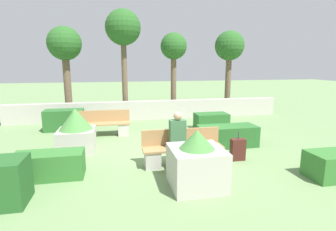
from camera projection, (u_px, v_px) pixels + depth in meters
ground_plane at (171, 149)px, 7.53m from camera, size 60.00×60.00×0.00m
perimeter_wall at (150, 110)px, 11.65m from camera, size 12.02×0.30×0.82m
bench_front at (183, 151)px, 6.35m from camera, size 1.96×0.48×0.85m
bench_left_side at (102, 126)px, 8.90m from camera, size 1.91×0.49×0.85m
person_seated_man at (179, 137)px, 6.11m from camera, size 0.38×0.64×1.33m
hedge_block_near_left at (49, 165)px, 5.62m from camera, size 1.43×0.63×0.56m
hedge_block_near_right at (211, 121)px, 9.87m from camera, size 1.22×0.70×0.60m
hedge_block_mid_left at (64, 120)px, 9.68m from camera, size 1.38×0.69×0.76m
hedge_block_far_left at (334, 165)px, 5.62m from camera, size 1.10×0.69×0.57m
hedge_block_far_right at (227, 136)px, 7.80m from camera, size 1.72×0.73×0.61m
planter_corner_left at (197, 162)px, 5.18m from camera, size 1.03×1.03×1.17m
planter_corner_right at (76, 131)px, 7.29m from camera, size 0.99×0.99×1.22m
suitcase at (238, 150)px, 6.65m from camera, size 0.36×0.19×0.76m
tree_leftmost at (65, 47)px, 11.53m from camera, size 1.48×1.48×4.05m
tree_center_left at (123, 30)px, 11.39m from camera, size 1.55×1.55×4.76m
tree_center_right at (174, 50)px, 12.15m from camera, size 1.22×1.22×3.84m
tree_rightmost at (229, 48)px, 13.06m from camera, size 1.46×1.46×4.04m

